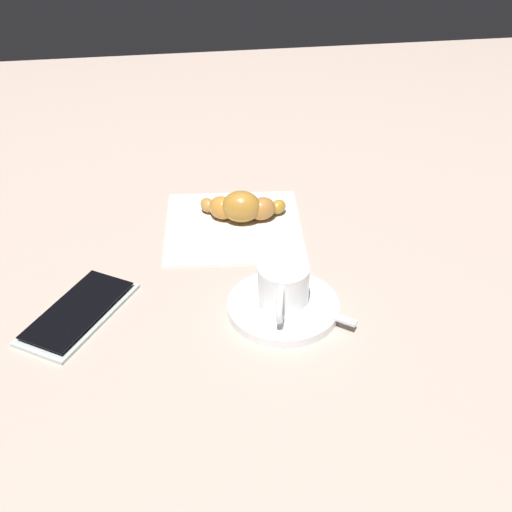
{
  "coord_description": "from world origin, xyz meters",
  "views": [
    {
      "loc": [
        0.67,
        -0.1,
        0.49
      ],
      "look_at": [
        -0.01,
        0.01,
        0.01
      ],
      "focal_mm": 45.36,
      "sensor_mm": 36.0,
      "label": 1
    }
  ],
  "objects_px": {
    "napkin": "(233,225)",
    "cell_phone": "(78,312)",
    "teaspoon": "(288,300)",
    "espresso_cup": "(283,286)",
    "sugar_packet": "(279,315)",
    "saucer": "(283,307)",
    "croissant": "(242,207)"
  },
  "relations": [
    {
      "from": "teaspoon",
      "to": "sugar_packet",
      "type": "relative_size",
      "value": 1.58
    },
    {
      "from": "cell_phone",
      "to": "teaspoon",
      "type": "bearing_deg",
      "value": 83.88
    },
    {
      "from": "saucer",
      "to": "espresso_cup",
      "type": "relative_size",
      "value": 1.51
    },
    {
      "from": "sugar_packet",
      "to": "napkin",
      "type": "relative_size",
      "value": 0.37
    },
    {
      "from": "saucer",
      "to": "sugar_packet",
      "type": "distance_m",
      "value": 0.03
    },
    {
      "from": "teaspoon",
      "to": "cell_phone",
      "type": "xyz_separation_m",
      "value": [
        -0.03,
        -0.24,
        -0.01
      ]
    },
    {
      "from": "sugar_packet",
      "to": "teaspoon",
      "type": "bearing_deg",
      "value": 58.29
    },
    {
      "from": "cell_phone",
      "to": "napkin",
      "type": "bearing_deg",
      "value": 129.3
    },
    {
      "from": "teaspoon",
      "to": "croissant",
      "type": "distance_m",
      "value": 0.21
    },
    {
      "from": "napkin",
      "to": "cell_phone",
      "type": "distance_m",
      "value": 0.26
    },
    {
      "from": "croissant",
      "to": "teaspoon",
      "type": "bearing_deg",
      "value": 7.57
    },
    {
      "from": "teaspoon",
      "to": "napkin",
      "type": "distance_m",
      "value": 0.2
    },
    {
      "from": "napkin",
      "to": "cell_phone",
      "type": "bearing_deg",
      "value": -50.7
    },
    {
      "from": "croissant",
      "to": "napkin",
      "type": "bearing_deg",
      "value": -48.12
    },
    {
      "from": "croissant",
      "to": "cell_phone",
      "type": "height_order",
      "value": "croissant"
    },
    {
      "from": "sugar_packet",
      "to": "croissant",
      "type": "distance_m",
      "value": 0.23
    },
    {
      "from": "saucer",
      "to": "napkin",
      "type": "xyz_separation_m",
      "value": [
        -0.19,
        -0.04,
        -0.0
      ]
    },
    {
      "from": "sugar_packet",
      "to": "croissant",
      "type": "height_order",
      "value": "croissant"
    },
    {
      "from": "saucer",
      "to": "espresso_cup",
      "type": "xyz_separation_m",
      "value": [
        0.0,
        -0.0,
        0.03
      ]
    },
    {
      "from": "espresso_cup",
      "to": "cell_phone",
      "type": "bearing_deg",
      "value": -96.84
    },
    {
      "from": "espresso_cup",
      "to": "cell_phone",
      "type": "height_order",
      "value": "espresso_cup"
    },
    {
      "from": "teaspoon",
      "to": "cell_phone",
      "type": "height_order",
      "value": "teaspoon"
    },
    {
      "from": "sugar_packet",
      "to": "napkin",
      "type": "distance_m",
      "value": 0.22
    },
    {
      "from": "napkin",
      "to": "cell_phone",
      "type": "relative_size",
      "value": 1.15
    },
    {
      "from": "cell_phone",
      "to": "espresso_cup",
      "type": "bearing_deg",
      "value": 83.16
    },
    {
      "from": "teaspoon",
      "to": "espresso_cup",
      "type": "bearing_deg",
      "value": -70.26
    },
    {
      "from": "espresso_cup",
      "to": "teaspoon",
      "type": "distance_m",
      "value": 0.02
    },
    {
      "from": "teaspoon",
      "to": "croissant",
      "type": "xyz_separation_m",
      "value": [
        -0.21,
        -0.03,
        0.01
      ]
    },
    {
      "from": "espresso_cup",
      "to": "teaspoon",
      "type": "bearing_deg",
      "value": 109.74
    },
    {
      "from": "saucer",
      "to": "napkin",
      "type": "relative_size",
      "value": 0.69
    },
    {
      "from": "sugar_packet",
      "to": "cell_phone",
      "type": "bearing_deg",
      "value": 167.18
    },
    {
      "from": "sugar_packet",
      "to": "espresso_cup",
      "type": "bearing_deg",
      "value": 68.77
    }
  ]
}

